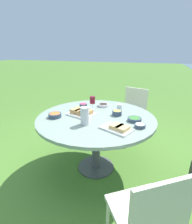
# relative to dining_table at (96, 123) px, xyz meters

# --- Properties ---
(ground_plane) EXTENTS (40.00, 40.00, 0.00)m
(ground_plane) POSITION_rel_dining_table_xyz_m (0.00, 0.00, -0.68)
(ground_plane) COLOR #4C7A2D
(dining_table) EXTENTS (1.49, 1.49, 0.77)m
(dining_table) POSITION_rel_dining_table_xyz_m (0.00, 0.00, 0.00)
(dining_table) COLOR #4C4C51
(dining_table) RESTS_ON ground_plane
(chair_near_left) EXTENTS (0.60, 0.60, 0.89)m
(chair_near_left) POSITION_rel_dining_table_xyz_m (1.01, 0.71, -0.16)
(chair_near_left) COLOR beige
(chair_near_left) RESTS_ON ground_plane
(chair_near_right) EXTENTS (0.52, 0.54, 0.89)m
(chair_near_right) POSITION_rel_dining_table_xyz_m (-1.22, 0.34, -0.16)
(chair_near_right) COLOR beige
(chair_near_right) RESTS_ON ground_plane
(water_pitcher) EXTENTS (0.10, 0.10, 0.20)m
(water_pitcher) POSITION_rel_dining_table_xyz_m (0.27, -0.05, 0.19)
(water_pitcher) COLOR silver
(water_pitcher) RESTS_ON dining_table
(wine_glass) EXTENTS (0.07, 0.07, 0.19)m
(wine_glass) POSITION_rel_dining_table_xyz_m (-0.25, -0.13, 0.22)
(wine_glass) COLOR silver
(wine_glass) RESTS_ON dining_table
(platter_bread_main) EXTENTS (0.35, 0.39, 0.07)m
(platter_bread_main) POSITION_rel_dining_table_xyz_m (0.00, -0.20, 0.12)
(platter_bread_main) COLOR white
(platter_bread_main) RESTS_ON dining_table
(platter_charcuterie) EXTENTS (0.32, 0.38, 0.06)m
(platter_charcuterie) POSITION_rel_dining_table_xyz_m (0.31, 0.34, 0.11)
(platter_charcuterie) COLOR white
(platter_charcuterie) RESTS_ON dining_table
(bowl_fries) EXTENTS (0.12, 0.12, 0.06)m
(bowl_fries) POSITION_rel_dining_table_xyz_m (-0.13, 0.24, 0.12)
(bowl_fries) COLOR #334256
(bowl_fries) RESTS_ON dining_table
(bowl_salad) EXTENTS (0.16, 0.16, 0.04)m
(bowl_salad) POSITION_rel_dining_table_xyz_m (0.00, 0.48, 0.11)
(bowl_salad) COLOR #334256
(bowl_salad) RESTS_ON dining_table
(bowl_olives) EXTENTS (0.16, 0.16, 0.04)m
(bowl_olives) POSITION_rel_dining_table_xyz_m (-0.43, -0.03, 0.11)
(bowl_olives) COLOR silver
(bowl_olives) RESTS_ON dining_table
(bowl_dip_red) EXTENTS (0.11, 0.11, 0.07)m
(bowl_dip_red) POSITION_rel_dining_table_xyz_m (-0.27, -0.28, 0.13)
(bowl_dip_red) COLOR #334256
(bowl_dip_red) RESTS_ON dining_table
(bowl_dip_cream) EXTENTS (0.12, 0.12, 0.04)m
(bowl_dip_cream) POSITION_rel_dining_table_xyz_m (0.17, 0.56, 0.11)
(bowl_dip_cream) COLOR #334256
(bowl_dip_cream) RESTS_ON dining_table
(bowl_roasted_veg) EXTENTS (0.16, 0.16, 0.05)m
(bowl_roasted_veg) POSITION_rel_dining_table_xyz_m (0.18, -0.48, 0.12)
(bowl_roasted_veg) COLOR #334256
(bowl_roasted_veg) RESTS_ON dining_table
(cup_water_near) EXTENTS (0.07, 0.07, 0.11)m
(cup_water_near) POSITION_rel_dining_table_xyz_m (-0.26, 0.25, 0.14)
(cup_water_near) COLOR silver
(cup_water_near) RESTS_ON dining_table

